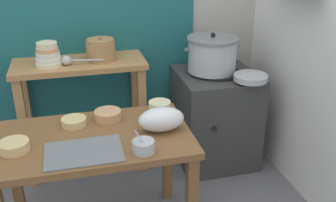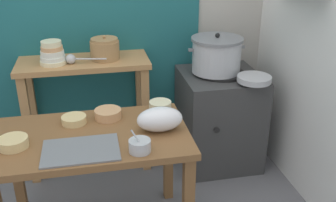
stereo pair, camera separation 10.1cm
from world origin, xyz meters
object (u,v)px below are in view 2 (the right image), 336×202
object	(u,v)px
stove_block	(219,118)
prep_bowl_1	(13,142)
bowl_stack_enamel	(52,54)
prep_bowl_4	(140,145)
steamer_pot	(216,55)
plastic_bag	(160,119)
back_shelf_table	(86,88)
prep_bowl_2	(74,119)
prep_bowl_0	(108,113)
prep_table	(93,151)
prep_bowl_3	(160,106)
wide_pan	(254,79)
clay_pot	(105,49)
serving_tray	(81,150)
ladle	(72,59)

from	to	relation	value
stove_block	prep_bowl_1	bearing A→B (deg)	-152.11
bowl_stack_enamel	prep_bowl_4	size ratio (longest dim) A/B	1.41
steamer_pot	plastic_bag	world-z (taller)	steamer_pot
bowl_stack_enamel	prep_bowl_1	size ratio (longest dim) A/B	1.19
back_shelf_table	prep_bowl_2	size ratio (longest dim) A/B	6.50
prep_bowl_1	prep_bowl_0	bearing A→B (deg)	25.72
prep_table	prep_bowl_0	distance (m)	0.26
prep_bowl_3	wide_pan	bearing A→B (deg)	16.76
prep_bowl_1	prep_bowl_4	distance (m)	0.68
back_shelf_table	wide_pan	size ratio (longest dim) A/B	3.89
clay_pot	prep_bowl_1	distance (m)	1.06
prep_bowl_3	prep_bowl_4	distance (m)	0.51
back_shelf_table	plastic_bag	size ratio (longest dim) A/B	3.62
prep_table	clay_pot	bearing A→B (deg)	80.65
prep_bowl_0	prep_bowl_1	bearing A→B (deg)	-154.28
stove_block	serving_tray	bearing A→B (deg)	-140.98
serving_tray	prep_bowl_0	world-z (taller)	prep_bowl_0
prep_bowl_2	back_shelf_table	bearing A→B (deg)	83.71
prep_table	prep_bowl_3	bearing A→B (deg)	27.87
prep_bowl_1	prep_table	bearing A→B (deg)	7.81
ladle	plastic_bag	bearing A→B (deg)	-58.19
ladle	prep_bowl_0	distance (m)	0.63
stove_block	prep_bowl_3	distance (m)	0.82
serving_tray	wide_pan	distance (m)	1.38
stove_block	wide_pan	world-z (taller)	wide_pan
prep_table	prep_bowl_0	xyz separation A→B (m)	(0.11, 0.19, 0.14)
bowl_stack_enamel	wide_pan	world-z (taller)	bowl_stack_enamel
prep_bowl_2	prep_bowl_3	xyz separation A→B (m)	(0.54, 0.07, 0.01)
bowl_stack_enamel	serving_tray	size ratio (longest dim) A/B	0.47
prep_bowl_1	back_shelf_table	bearing A→B (deg)	66.34
back_shelf_table	steamer_pot	world-z (taller)	steamer_pot
bowl_stack_enamel	plastic_bag	bearing A→B (deg)	-52.44
prep_bowl_0	prep_bowl_3	world-z (taller)	prep_bowl_3
serving_tray	wide_pan	world-z (taller)	wide_pan
back_shelf_table	clay_pot	world-z (taller)	clay_pot
prep_bowl_2	prep_bowl_4	size ratio (longest dim) A/B	1.11
ladle	wide_pan	bearing A→B (deg)	-13.69
steamer_pot	bowl_stack_enamel	distance (m)	1.20
prep_bowl_3	prep_bowl_4	size ratio (longest dim) A/B	1.07
ladle	plastic_bag	distance (m)	0.94
prep_bowl_1	prep_bowl_4	bearing A→B (deg)	-15.40
prep_table	prep_bowl_0	bearing A→B (deg)	61.24
steamer_pot	prep_table	bearing A→B (deg)	-143.50
stove_block	clay_pot	size ratio (longest dim) A/B	3.64
back_shelf_table	prep_bowl_4	bearing A→B (deg)	-75.75
prep_table	wide_pan	size ratio (longest dim) A/B	4.45
back_shelf_table	steamer_pot	xyz separation A→B (m)	(0.99, -0.11, 0.24)
ladle	prep_bowl_3	distance (m)	0.78
back_shelf_table	plastic_bag	world-z (taller)	back_shelf_table
prep_bowl_1	prep_bowl_4	xyz separation A→B (m)	(0.65, -0.18, 0.01)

